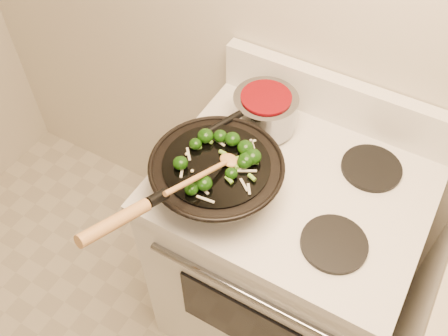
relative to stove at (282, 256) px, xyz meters
The scene contains 5 objects.
stove is the anchor object (origin of this frame).
wok 0.58m from the stove, 138.96° to the right, with size 0.37×0.61×0.24m.
stirfry 0.63m from the stove, 140.98° to the right, with size 0.23×0.26×0.04m.
wooden_spoon 0.66m from the stove, 129.97° to the right, with size 0.09×0.25×0.09m.
saucepan 0.57m from the stove, 141.26° to the left, with size 0.20×0.31×0.12m.
Camera 1 is at (0.11, 0.28, 2.07)m, focal length 40.00 mm.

